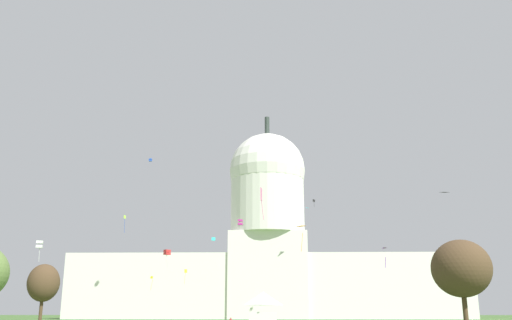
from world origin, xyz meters
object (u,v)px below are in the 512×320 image
(kite_white_low, at_px, (40,244))
(kite_pink_low, at_px, (261,197))
(event_tent, at_px, (263,309))
(kite_cyan_high, at_px, (306,209))
(kite_violet_low, at_px, (387,251))
(kite_black_high, at_px, (314,201))
(kite_magenta_low, at_px, (240,222))
(kite_red_low, at_px, (167,252))
(capitol_building, at_px, (268,249))
(tree_east_mid, at_px, (461,268))
(kite_yellow_low, at_px, (152,280))
(kite_blue_high, at_px, (150,160))
(kite_lime_mid, at_px, (125,220))
(kite_orange_low, at_px, (302,229))
(tree_west_mid, at_px, (44,283))
(kite_yellow_low_b, at_px, (185,273))
(kite_black_mid, at_px, (443,194))
(kite_turquoise_mid, at_px, (213,239))

(kite_white_low, bearing_deg, kite_pink_low, -56.90)
(kite_pink_low, bearing_deg, event_tent, -123.38)
(kite_cyan_high, bearing_deg, kite_violet_low, 47.13)
(kite_black_high, distance_m, kite_magenta_low, 83.57)
(kite_red_low, relative_size, kite_white_low, 1.01)
(kite_magenta_low, distance_m, kite_white_low, 36.08)
(capitol_building, bearing_deg, tree_east_mid, -76.20)
(kite_yellow_low, relative_size, kite_black_high, 1.79)
(kite_cyan_high, xyz_separation_m, kite_violet_low, (2.14, -114.08, -25.80))
(tree_east_mid, height_order, kite_yellow_low, tree_east_mid)
(kite_blue_high, distance_m, kite_lime_mid, 36.11)
(tree_east_mid, height_order, kite_pink_low, kite_pink_low)
(event_tent, xyz_separation_m, kite_orange_low, (7.26, 8.30, 14.56))
(tree_west_mid, relative_size, kite_magenta_low, 14.05)
(kite_white_low, relative_size, kite_yellow_low_b, 0.79)
(kite_pink_low, bearing_deg, kite_yellow_low, -106.16)
(kite_orange_low, bearing_deg, kite_lime_mid, -8.21)
(kite_cyan_high, bearing_deg, event_tent, 37.40)
(kite_pink_low, bearing_deg, kite_white_low, -75.28)
(capitol_building, bearing_deg, kite_blue_high, -133.66)
(kite_pink_low, bearing_deg, capitol_building, -123.96)
(tree_west_mid, bearing_deg, kite_magenta_low, -37.14)
(kite_red_low, height_order, kite_blue_high, kite_blue_high)
(tree_east_mid, bearing_deg, kite_black_mid, 77.30)
(kite_black_high, relative_size, kite_black_mid, 1.42)
(capitol_building, distance_m, kite_yellow_low_b, 39.33)
(kite_turquoise_mid, distance_m, kite_pink_low, 66.29)
(tree_east_mid, height_order, kite_turquoise_mid, kite_turquoise_mid)
(tree_west_mid, relative_size, kite_turquoise_mid, 13.97)
(tree_east_mid, xyz_separation_m, kite_orange_low, (-22.19, 19.43, 8.81))
(kite_violet_low, bearing_deg, kite_lime_mid, 37.54)
(kite_orange_low, height_order, kite_black_mid, kite_black_mid)
(kite_white_low, height_order, kite_lime_mid, kite_lime_mid)
(event_tent, height_order, kite_yellow_low_b, kite_yellow_low_b)
(tree_west_mid, bearing_deg, kite_pink_low, -51.34)
(kite_turquoise_mid, xyz_separation_m, kite_violet_low, (26.91, -58.99, -8.94))
(kite_violet_low, bearing_deg, kite_yellow_low_b, 22.35)
(event_tent, distance_m, kite_magenta_low, 15.65)
(kite_red_low, bearing_deg, kite_orange_low, 136.98)
(kite_black_high, height_order, kite_lime_mid, kite_black_high)
(kite_cyan_high, bearing_deg, kite_pink_low, 39.98)
(kite_turquoise_mid, relative_size, kite_magenta_low, 1.01)
(kite_black_high, xyz_separation_m, kite_lime_mid, (-49.75, -30.04, -10.39))
(kite_magenta_low, relative_size, kite_red_low, 0.24)
(kite_cyan_high, relative_size, kite_yellow_low_b, 0.36)
(capitol_building, bearing_deg, kite_black_high, -67.96)
(kite_pink_low, bearing_deg, kite_cyan_high, -130.03)
(kite_magenta_low, distance_m, kite_orange_low, 19.10)
(tree_east_mid, height_order, kite_black_high, kite_black_high)
(kite_blue_high, height_order, kite_white_low, kite_blue_high)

